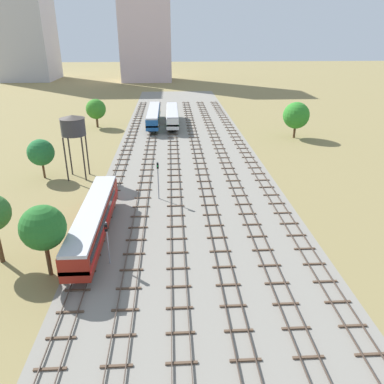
# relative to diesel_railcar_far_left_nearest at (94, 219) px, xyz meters

# --- Properties ---
(ground_plane) EXTENTS (480.00, 480.00, 0.00)m
(ground_plane) POSITION_rel_diesel_railcar_far_left_nearest_xyz_m (11.89, 26.91, -2.60)
(ground_plane) COLOR olive
(ballast_bed) EXTENTS (27.79, 176.00, 0.01)m
(ballast_bed) POSITION_rel_diesel_railcar_far_left_nearest_xyz_m (11.89, 26.91, -2.59)
(ballast_bed) COLOR gray
(ballast_bed) RESTS_ON ground
(track_far_left) EXTENTS (2.40, 126.00, 0.29)m
(track_far_left) POSITION_rel_diesel_railcar_far_left_nearest_xyz_m (0.00, 27.91, -2.46)
(track_far_left) COLOR #47382D
(track_far_left) RESTS_ON ground
(track_left) EXTENTS (2.40, 126.00, 0.29)m
(track_left) POSITION_rel_diesel_railcar_far_left_nearest_xyz_m (4.76, 27.91, -2.46)
(track_left) COLOR #47382D
(track_left) RESTS_ON ground
(track_centre_left) EXTENTS (2.40, 126.00, 0.29)m
(track_centre_left) POSITION_rel_diesel_railcar_far_left_nearest_xyz_m (9.52, 27.91, -2.46)
(track_centre_left) COLOR #47382D
(track_centre_left) RESTS_ON ground
(track_centre) EXTENTS (2.40, 126.00, 0.29)m
(track_centre) POSITION_rel_diesel_railcar_far_left_nearest_xyz_m (14.27, 27.91, -2.46)
(track_centre) COLOR #47382D
(track_centre) RESTS_ON ground
(track_centre_right) EXTENTS (2.40, 126.00, 0.29)m
(track_centre_right) POSITION_rel_diesel_railcar_far_left_nearest_xyz_m (19.03, 27.91, -2.46)
(track_centre_right) COLOR #47382D
(track_centre_right) RESTS_ON ground
(track_right) EXTENTS (2.40, 126.00, 0.29)m
(track_right) POSITION_rel_diesel_railcar_far_left_nearest_xyz_m (23.79, 27.91, -2.46)
(track_right) COLOR #47382D
(track_right) RESTS_ON ground
(diesel_railcar_far_left_nearest) EXTENTS (2.96, 20.50, 3.80)m
(diesel_railcar_far_left_nearest) POSITION_rel_diesel_railcar_far_left_nearest_xyz_m (0.00, 0.00, 0.00)
(diesel_railcar_far_left_nearest) COLOR maroon
(diesel_railcar_far_left_nearest) RESTS_ON ground
(diesel_railcar_centre_left_near) EXTENTS (2.96, 20.50, 3.80)m
(diesel_railcar_centre_left_near) POSITION_rel_diesel_railcar_far_left_nearest_xyz_m (9.52, 57.26, 0.00)
(diesel_railcar_centre_left_near) COLOR white
(diesel_railcar_centre_left_near) RESTS_ON ground
(passenger_coach_left_mid) EXTENTS (2.96, 22.00, 3.80)m
(passenger_coach_left_mid) POSITION_rel_diesel_railcar_far_left_nearest_xyz_m (4.76, 57.37, 0.02)
(passenger_coach_left_mid) COLOR #194C8C
(passenger_coach_left_mid) RESTS_ON ground
(water_tower) EXTENTS (3.98, 3.98, 10.40)m
(water_tower) POSITION_rel_diesel_railcar_far_left_nearest_xyz_m (-6.33, 20.54, 6.04)
(water_tower) COLOR #2D2826
(water_tower) RESTS_ON ground
(signal_post_nearest) EXTENTS (0.28, 0.47, 5.63)m
(signal_post_nearest) POSITION_rel_diesel_railcar_far_left_nearest_xyz_m (7.14, 11.09, 0.96)
(signal_post_nearest) COLOR gray
(signal_post_nearest) RESTS_ON ground
(signal_post_near) EXTENTS (0.28, 0.47, 4.88)m
(signal_post_near) POSITION_rel_diesel_railcar_far_left_nearest_xyz_m (2.38, -5.22, 0.53)
(signal_post_near) COLOR gray
(signal_post_near) RESTS_ON ground
(lineside_tree_0) EXTENTS (4.39, 4.39, 7.54)m
(lineside_tree_0) POSITION_rel_diesel_railcar_far_left_nearest_xyz_m (-3.25, -6.80, 2.72)
(lineside_tree_0) COLOR #4C331E
(lineside_tree_0) RESTS_ON ground
(lineside_tree_1) EXTENTS (4.88, 4.88, 7.02)m
(lineside_tree_1) POSITION_rel_diesel_railcar_far_left_nearest_xyz_m (-9.36, 55.89, 1.96)
(lineside_tree_1) COLOR #4C331E
(lineside_tree_1) RESTS_ON ground
(lineside_tree_2) EXTENTS (4.29, 4.29, 6.53)m
(lineside_tree_2) POSITION_rel_diesel_railcar_far_left_nearest_xyz_m (-12.00, 20.67, 1.78)
(lineside_tree_2) COLOR #4C331E
(lineside_tree_2) RESTS_ON ground
(lineside_tree_3) EXTENTS (5.85, 5.85, 8.02)m
(lineside_tree_3) POSITION_rel_diesel_railcar_far_left_nearest_xyz_m (37.03, 43.24, 2.48)
(lineside_tree_3) COLOR #4C331E
(lineside_tree_3) RESTS_ON ground
(skyline_tower_0) EXTENTS (23.77, 24.80, 59.67)m
(skyline_tower_0) POSITION_rel_diesel_railcar_far_left_nearest_xyz_m (-58.48, 157.53, 27.24)
(skyline_tower_0) COLOR #B3B0B5
(skyline_tower_0) RESTS_ON ground
(skyline_tower_1) EXTENTS (23.18, 19.72, 58.85)m
(skyline_tower_1) POSITION_rel_diesel_railcar_far_left_nearest_xyz_m (-1.60, 150.85, 26.83)
(skyline_tower_1) COLOR beige
(skyline_tower_1) RESTS_ON ground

